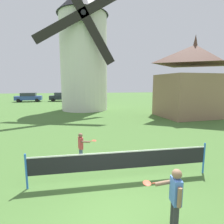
{
  "coord_description": "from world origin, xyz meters",
  "views": [
    {
      "loc": [
        -0.94,
        -3.75,
        3.13
      ],
      "look_at": [
        0.33,
        3.63,
        1.96
      ],
      "focal_mm": 29.01,
      "sensor_mm": 36.0,
      "label": 1
    }
  ],
  "objects_px": {
    "parked_car_blue": "(29,97)",
    "parked_car_green": "(90,96)",
    "tennis_net": "(122,160)",
    "windmill": "(84,49)",
    "chapel": "(193,82)",
    "parked_car_black": "(61,97)",
    "player_near": "(175,196)",
    "player_far": "(81,145)"
  },
  "relations": [
    {
      "from": "windmill",
      "to": "chapel",
      "type": "distance_m",
      "value": 12.57
    },
    {
      "from": "parked_car_black",
      "to": "parked_car_green",
      "type": "xyz_separation_m",
      "value": [
        5.16,
        -0.06,
        -0.0
      ]
    },
    {
      "from": "parked_car_blue",
      "to": "chapel",
      "type": "bearing_deg",
      "value": -42.59
    },
    {
      "from": "tennis_net",
      "to": "player_near",
      "type": "bearing_deg",
      "value": -73.73
    },
    {
      "from": "windmill",
      "to": "player_far",
      "type": "bearing_deg",
      "value": -91.81
    },
    {
      "from": "tennis_net",
      "to": "parked_car_black",
      "type": "height_order",
      "value": "parked_car_black"
    },
    {
      "from": "tennis_net",
      "to": "parked_car_green",
      "type": "distance_m",
      "value": 28.72
    },
    {
      "from": "player_near",
      "to": "player_far",
      "type": "bearing_deg",
      "value": 116.53
    },
    {
      "from": "player_near",
      "to": "chapel",
      "type": "height_order",
      "value": "chapel"
    },
    {
      "from": "player_near",
      "to": "parked_car_blue",
      "type": "relative_size",
      "value": 0.31
    },
    {
      "from": "tennis_net",
      "to": "parked_car_black",
      "type": "relative_size",
      "value": 1.42
    },
    {
      "from": "parked_car_blue",
      "to": "parked_car_black",
      "type": "relative_size",
      "value": 1.07
    },
    {
      "from": "windmill",
      "to": "chapel",
      "type": "height_order",
      "value": "windmill"
    },
    {
      "from": "windmill",
      "to": "parked_car_black",
      "type": "xyz_separation_m",
      "value": [
        -4.0,
        11.86,
        -6.34
      ]
    },
    {
      "from": "parked_car_black",
      "to": "windmill",
      "type": "bearing_deg",
      "value": -71.38
    },
    {
      "from": "parked_car_green",
      "to": "chapel",
      "type": "distance_m",
      "value": 20.46
    },
    {
      "from": "tennis_net",
      "to": "parked_car_blue",
      "type": "bearing_deg",
      "value": 110.02
    },
    {
      "from": "chapel",
      "to": "player_near",
      "type": "bearing_deg",
      "value": -124.31
    },
    {
      "from": "player_far",
      "to": "parked_car_green",
      "type": "bearing_deg",
      "value": 86.51
    },
    {
      "from": "player_far",
      "to": "parked_car_black",
      "type": "distance_m",
      "value": 27.29
    },
    {
      "from": "player_far",
      "to": "chapel",
      "type": "bearing_deg",
      "value": 39.67
    },
    {
      "from": "player_near",
      "to": "parked_car_green",
      "type": "distance_m",
      "value": 30.88
    },
    {
      "from": "tennis_net",
      "to": "parked_car_blue",
      "type": "relative_size",
      "value": 1.33
    },
    {
      "from": "player_near",
      "to": "parked_car_black",
      "type": "height_order",
      "value": "parked_car_black"
    },
    {
      "from": "parked_car_green",
      "to": "tennis_net",
      "type": "bearing_deg",
      "value": -90.68
    },
    {
      "from": "windmill",
      "to": "chapel",
      "type": "xyz_separation_m",
      "value": [
        10.06,
        -6.46,
        -3.87
      ]
    },
    {
      "from": "tennis_net",
      "to": "player_far",
      "type": "relative_size",
      "value": 4.98
    },
    {
      "from": "player_far",
      "to": "chapel",
      "type": "distance_m",
      "value": 13.94
    },
    {
      "from": "player_near",
      "to": "parked_car_black",
      "type": "distance_m",
      "value": 31.41
    },
    {
      "from": "parked_car_blue",
      "to": "tennis_net",
      "type": "bearing_deg",
      "value": -69.98
    },
    {
      "from": "player_near",
      "to": "parked_car_blue",
      "type": "xyz_separation_m",
      "value": [
        -11.01,
        30.64,
        0.03
      ]
    },
    {
      "from": "parked_car_blue",
      "to": "parked_car_green",
      "type": "xyz_separation_m",
      "value": [
        10.72,
        0.23,
        -0.0
      ]
    },
    {
      "from": "tennis_net",
      "to": "parked_car_blue",
      "type": "height_order",
      "value": "parked_car_blue"
    },
    {
      "from": "parked_car_black",
      "to": "chapel",
      "type": "relative_size",
      "value": 0.55
    },
    {
      "from": "windmill",
      "to": "parked_car_green",
      "type": "height_order",
      "value": "windmill"
    },
    {
      "from": "windmill",
      "to": "parked_car_blue",
      "type": "relative_size",
      "value": 3.37
    },
    {
      "from": "parked_car_black",
      "to": "parked_car_blue",
      "type": "bearing_deg",
      "value": -176.99
    },
    {
      "from": "player_near",
      "to": "parked_car_blue",
      "type": "distance_m",
      "value": 32.56
    },
    {
      "from": "parked_car_green",
      "to": "parked_car_black",
      "type": "bearing_deg",
      "value": 179.34
    },
    {
      "from": "parked_car_green",
      "to": "chapel",
      "type": "xyz_separation_m",
      "value": [
        8.89,
        -18.26,
        2.47
      ]
    },
    {
      "from": "windmill",
      "to": "tennis_net",
      "type": "distance_m",
      "value": 18.13
    },
    {
      "from": "chapel",
      "to": "parked_car_green",
      "type": "bearing_deg",
      "value": 115.97
    }
  ]
}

